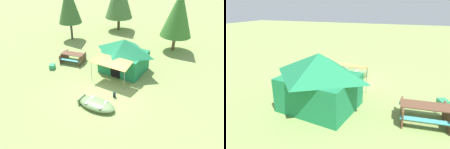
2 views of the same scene
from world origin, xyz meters
The scene contains 8 objects.
ground_plane centered at (0.00, 0.00, 0.00)m, with size 80.00×80.00×0.00m, color #89A155.
beached_rowboat centered at (0.05, -1.72, 0.21)m, with size 2.43×1.35×0.40m.
canvas_cabin_tent centered at (-0.03, 3.01, 1.30)m, with size 3.64×4.21×2.50m.
picnic_table centered at (-4.36, 2.70, 0.47)m, with size 1.98×1.60×0.75m.
cooler_box centered at (-5.20, 1.05, 0.18)m, with size 0.46×0.39×0.36m, color #2F9360.
fuel_can centered at (0.63, -0.42, 0.18)m, with size 0.18×0.18×0.35m, color black.
pine_tree_back_left centered at (2.80, 8.40, 3.34)m, with size 2.72×2.72×5.32m.
pine_tree_far_center centered at (-7.28, 7.11, 3.65)m, with size 2.28×2.28×5.58m.
Camera 1 is at (4.60, -9.98, 7.80)m, focal length 33.00 mm.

